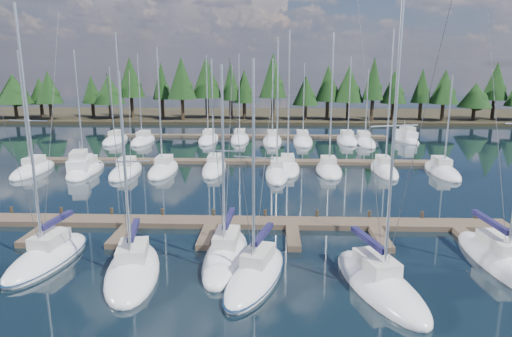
{
  "coord_description": "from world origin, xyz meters",
  "views": [
    {
      "loc": [
        4.48,
        -14.52,
        11.87
      ],
      "look_at": [
        3.19,
        22.0,
        3.46
      ],
      "focal_mm": 32.0,
      "sensor_mm": 36.0,
      "label": 1
    }
  ],
  "objects_px": {
    "front_sailboat_2": "(133,270)",
    "front_sailboat_4": "(256,275)",
    "motor_yacht_right": "(406,138)",
    "front_sailboat_3": "(226,256)",
    "front_sailboat_1": "(48,257)",
    "front_sailboat_5": "(379,283)",
    "motor_yacht_left": "(81,169)",
    "main_dock": "(211,225)",
    "front_sailboat_6": "(501,261)"
  },
  "relations": [
    {
      "from": "front_sailboat_2",
      "to": "front_sailboat_3",
      "type": "xyz_separation_m",
      "value": [
        5.15,
        2.23,
        0.01
      ]
    },
    {
      "from": "front_sailboat_3",
      "to": "motor_yacht_left",
      "type": "height_order",
      "value": "front_sailboat_3"
    },
    {
      "from": "front_sailboat_4",
      "to": "motor_yacht_right",
      "type": "xyz_separation_m",
      "value": [
        21.96,
        48.24,
        0.15
      ]
    },
    {
      "from": "front_sailboat_1",
      "to": "front_sailboat_3",
      "type": "bearing_deg",
      "value": 3.06
    },
    {
      "from": "front_sailboat_1",
      "to": "front_sailboat_5",
      "type": "xyz_separation_m",
      "value": [
        19.59,
        -2.78,
        -0.0
      ]
    },
    {
      "from": "front_sailboat_1",
      "to": "motor_yacht_left",
      "type": "bearing_deg",
      "value": 108.09
    },
    {
      "from": "front_sailboat_1",
      "to": "front_sailboat_6",
      "type": "distance_m",
      "value": 27.56
    },
    {
      "from": "front_sailboat_5",
      "to": "motor_yacht_right",
      "type": "bearing_deg",
      "value": 72.7
    },
    {
      "from": "front_sailboat_4",
      "to": "front_sailboat_6",
      "type": "xyz_separation_m",
      "value": [
        14.66,
        2.29,
        0.02
      ]
    },
    {
      "from": "front_sailboat_1",
      "to": "front_sailboat_6",
      "type": "xyz_separation_m",
      "value": [
        27.56,
        0.28,
        -0.0
      ]
    },
    {
      "from": "main_dock",
      "to": "front_sailboat_5",
      "type": "distance_m",
      "value": 13.73
    },
    {
      "from": "front_sailboat_3",
      "to": "front_sailboat_5",
      "type": "xyz_separation_m",
      "value": [
        8.65,
        -3.36,
        0.02
      ]
    },
    {
      "from": "motor_yacht_left",
      "to": "main_dock",
      "type": "bearing_deg",
      "value": -44.86
    },
    {
      "from": "motor_yacht_left",
      "to": "front_sailboat_2",
      "type": "bearing_deg",
      "value": -61.62
    },
    {
      "from": "front_sailboat_3",
      "to": "front_sailboat_4",
      "type": "distance_m",
      "value": 3.25
    },
    {
      "from": "front_sailboat_1",
      "to": "front_sailboat_4",
      "type": "relative_size",
      "value": 1.23
    },
    {
      "from": "front_sailboat_2",
      "to": "motor_yacht_right",
      "type": "bearing_deg",
      "value": 58.74
    },
    {
      "from": "front_sailboat_3",
      "to": "front_sailboat_4",
      "type": "bearing_deg",
      "value": -52.94
    },
    {
      "from": "main_dock",
      "to": "front_sailboat_3",
      "type": "xyz_separation_m",
      "value": [
        1.69,
        -5.68,
        0.08
      ]
    },
    {
      "from": "main_dock",
      "to": "motor_yacht_right",
      "type": "relative_size",
      "value": 5.46
    },
    {
      "from": "motor_yacht_left",
      "to": "motor_yacht_right",
      "type": "distance_m",
      "value": 48.34
    },
    {
      "from": "front_sailboat_4",
      "to": "motor_yacht_right",
      "type": "distance_m",
      "value": 53.0
    },
    {
      "from": "front_sailboat_4",
      "to": "front_sailboat_5",
      "type": "relative_size",
      "value": 0.8
    },
    {
      "from": "motor_yacht_left",
      "to": "motor_yacht_right",
      "type": "xyz_separation_m",
      "value": [
        42.35,
        23.31,
        -0.03
      ]
    },
    {
      "from": "front_sailboat_1",
      "to": "motor_yacht_left",
      "type": "distance_m",
      "value": 24.12
    },
    {
      "from": "front_sailboat_1",
      "to": "front_sailboat_5",
      "type": "distance_m",
      "value": 19.79
    },
    {
      "from": "front_sailboat_2",
      "to": "front_sailboat_6",
      "type": "xyz_separation_m",
      "value": [
        21.77,
        1.93,
        0.03
      ]
    },
    {
      "from": "main_dock",
      "to": "motor_yacht_left",
      "type": "height_order",
      "value": "motor_yacht_left"
    },
    {
      "from": "front_sailboat_1",
      "to": "front_sailboat_2",
      "type": "distance_m",
      "value": 6.02
    },
    {
      "from": "front_sailboat_1",
      "to": "front_sailboat_2",
      "type": "xyz_separation_m",
      "value": [
        5.79,
        -1.65,
        -0.03
      ]
    },
    {
      "from": "motor_yacht_right",
      "to": "front_sailboat_2",
      "type": "bearing_deg",
      "value": -121.26
    },
    {
      "from": "front_sailboat_6",
      "to": "motor_yacht_left",
      "type": "height_order",
      "value": "front_sailboat_6"
    },
    {
      "from": "front_sailboat_4",
      "to": "front_sailboat_5",
      "type": "distance_m",
      "value": 6.73
    },
    {
      "from": "front_sailboat_3",
      "to": "motor_yacht_right",
      "type": "height_order",
      "value": "front_sailboat_3"
    },
    {
      "from": "front_sailboat_2",
      "to": "front_sailboat_3",
      "type": "bearing_deg",
      "value": 23.43
    },
    {
      "from": "front_sailboat_6",
      "to": "front_sailboat_1",
      "type": "bearing_deg",
      "value": -179.42
    },
    {
      "from": "front_sailboat_2",
      "to": "front_sailboat_4",
      "type": "relative_size",
      "value": 0.95
    },
    {
      "from": "front_sailboat_2",
      "to": "front_sailboat_5",
      "type": "xyz_separation_m",
      "value": [
        13.8,
        -1.13,
        0.03
      ]
    },
    {
      "from": "front_sailboat_6",
      "to": "motor_yacht_right",
      "type": "bearing_deg",
      "value": 80.98
    },
    {
      "from": "main_dock",
      "to": "front_sailboat_2",
      "type": "relative_size",
      "value": 3.58
    },
    {
      "from": "front_sailboat_4",
      "to": "motor_yacht_left",
      "type": "relative_size",
      "value": 1.46
    },
    {
      "from": "front_sailboat_2",
      "to": "front_sailboat_3",
      "type": "relative_size",
      "value": 0.97
    },
    {
      "from": "front_sailboat_2",
      "to": "motor_yacht_right",
      "type": "relative_size",
      "value": 1.53
    },
    {
      "from": "front_sailboat_1",
      "to": "front_sailboat_6",
      "type": "bearing_deg",
      "value": 0.58
    },
    {
      "from": "front_sailboat_2",
      "to": "front_sailboat_6",
      "type": "bearing_deg",
      "value": 5.06
    },
    {
      "from": "main_dock",
      "to": "front_sailboat_4",
      "type": "xyz_separation_m",
      "value": [
        3.65,
        -8.28,
        0.08
      ]
    },
    {
      "from": "main_dock",
      "to": "front_sailboat_2",
      "type": "height_order",
      "value": "front_sailboat_2"
    },
    {
      "from": "main_dock",
      "to": "motor_yacht_left",
      "type": "distance_m",
      "value": 23.62
    },
    {
      "from": "front_sailboat_4",
      "to": "main_dock",
      "type": "bearing_deg",
      "value": 113.77
    },
    {
      "from": "front_sailboat_2",
      "to": "motor_yacht_left",
      "type": "distance_m",
      "value": 27.94
    }
  ]
}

